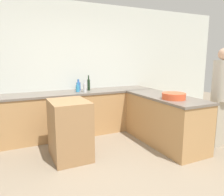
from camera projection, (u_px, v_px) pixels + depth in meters
The scene contains 11 objects.
ground_plane at pixel (122, 186), 2.70m from camera, with size 14.00×14.00×0.00m, color gray.
wall_back at pixel (69, 68), 4.62m from camera, with size 8.00×0.06×2.70m.
counter_back at pixel (75, 113), 4.47m from camera, with size 3.40×0.68×0.89m.
counter_peninsula at pixel (164, 119), 4.01m from camera, with size 0.69×1.72×0.89m.
island_table at pixel (70, 130), 3.40m from camera, with size 0.56×0.71×0.92m.
mixing_bowl at pixel (174, 96), 3.60m from camera, with size 0.39×0.39×0.10m.
water_bottle_blue at pixel (78, 86), 4.58m from camera, with size 0.09×0.09×0.23m.
vinegar_bottle_clear at pixel (85, 87), 4.34m from camera, with size 0.07×0.07×0.24m.
dish_soap_bottle at pixel (78, 88), 4.35m from camera, with size 0.07×0.07×0.18m.
wine_bottle_dark at pixel (89, 84), 4.55m from camera, with size 0.06×0.06×0.31m.
person_at_peninsula at pixel (221, 94), 3.79m from camera, with size 0.31×0.31×1.72m.
Camera 1 is at (-1.17, -2.16, 1.57)m, focal length 35.00 mm.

